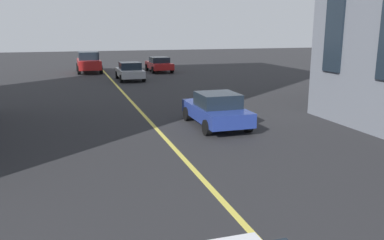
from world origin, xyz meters
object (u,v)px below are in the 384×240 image
at_px(car_blue_mid, 216,110).
at_px(car_red_far, 159,64).
at_px(car_red_parked_a, 89,62).
at_px(car_silver_oncoming, 130,71).

height_order(car_blue_mid, car_red_far, car_blue_mid).
bearing_deg(car_red_parked_a, car_red_far, -102.34).
distance_m(car_silver_oncoming, car_red_parked_a, 7.26).
bearing_deg(car_red_far, car_silver_oncoming, 146.62).
distance_m(car_silver_oncoming, car_blue_mid, 15.97).
height_order(car_silver_oncoming, car_blue_mid, same).
xyz_separation_m(car_blue_mid, car_red_far, (21.30, -2.47, 0.00)).
height_order(car_silver_oncoming, car_red_parked_a, car_red_parked_a).
relative_size(car_red_parked_a, car_red_far, 1.07).
xyz_separation_m(car_silver_oncoming, car_red_far, (5.36, -3.53, 0.00)).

